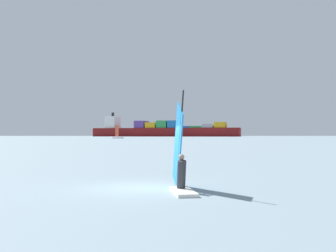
# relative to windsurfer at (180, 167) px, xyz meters

# --- Properties ---
(ground_plane) EXTENTS (4000.00, 4000.00, 0.00)m
(ground_plane) POSITION_rel_windsurfer_xyz_m (-1.18, 1.28, -0.90)
(ground_plane) COLOR gray
(windsurfer) EXTENTS (1.05, 3.76, 3.96)m
(windsurfer) POSITION_rel_windsurfer_xyz_m (0.00, 0.00, 0.00)
(windsurfer) COLOR white
(windsurfer) RESTS_ON ground_plane
(cargo_ship) EXTENTS (198.63, 131.62, 35.49)m
(cargo_ship) POSITION_rel_windsurfer_xyz_m (146.39, 549.93, 8.35)
(cargo_ship) COLOR maroon
(cargo_ship) RESTS_ON ground_plane
(distant_headland) EXTENTS (703.13, 334.98, 48.96)m
(distant_headland) POSITION_rel_windsurfer_xyz_m (356.70, 1409.64, 23.58)
(distant_headland) COLOR #4C564C
(distant_headland) RESTS_ON ground_plane
(small_sailboat) EXTENTS (6.62, 6.03, 9.29)m
(small_sailboat) POSITION_rel_windsurfer_xyz_m (33.47, 238.05, -0.00)
(small_sailboat) COLOR white
(small_sailboat) RESTS_ON ground_plane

